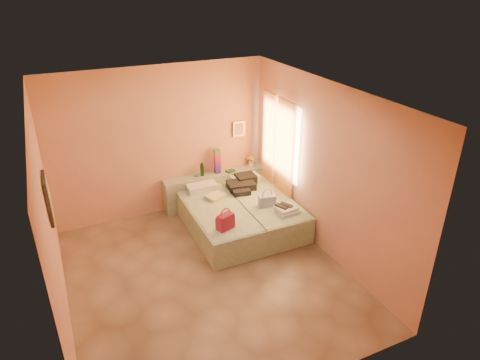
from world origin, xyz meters
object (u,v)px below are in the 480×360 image
object	(u,v)px
bed_right	(263,210)
water_bottle	(202,170)
bed_left	(218,221)
green_book	(230,171)
towel_stack	(288,210)
headboard_ledge	(215,188)
blue_handbag	(267,201)
magenta_handbag	(225,221)
flower_vase	(251,160)

from	to	relation	value
bed_right	water_bottle	bearing A→B (deg)	126.67
bed_left	bed_right	xyz separation A→B (m)	(0.90, 0.00, 0.00)
green_book	towel_stack	size ratio (longest dim) A/B	0.49
headboard_ledge	water_bottle	size ratio (longest dim) A/B	8.15
blue_handbag	bed_right	bearing A→B (deg)	84.02
headboard_ledge	magenta_handbag	size ratio (longest dim) A/B	7.33
water_bottle	towel_stack	world-z (taller)	water_bottle
flower_vase	magenta_handbag	size ratio (longest dim) A/B	0.88
green_book	water_bottle	bearing A→B (deg)	159.54
water_bottle	green_book	world-z (taller)	water_bottle
bed_right	water_bottle	size ratio (longest dim) A/B	7.95
water_bottle	flower_vase	distance (m)	1.08
flower_vase	blue_handbag	xyz separation A→B (m)	(-0.37, -1.37, -0.18)
blue_handbag	towel_stack	size ratio (longest dim) A/B	0.85
green_book	bed_left	bearing A→B (deg)	-138.93
towel_stack	headboard_ledge	bearing A→B (deg)	111.57
flower_vase	bed_left	bearing A→B (deg)	-137.41
flower_vase	blue_handbag	world-z (taller)	flower_vase
bed_left	bed_right	bearing A→B (deg)	0.44
bed_left	green_book	size ratio (longest dim) A/B	11.60
headboard_ledge	green_book	xyz separation A→B (m)	(0.31, -0.05, 0.34)
towel_stack	green_book	bearing A→B (deg)	102.15
towel_stack	flower_vase	bearing A→B (deg)	84.80
bed_right	towel_stack	world-z (taller)	towel_stack
bed_right	magenta_handbag	xyz separation A→B (m)	(-1.03, -0.65, 0.38)
bed_left	green_book	distance (m)	1.28
blue_handbag	towel_stack	bearing A→B (deg)	-51.91
flower_vase	water_bottle	bearing A→B (deg)	-177.83
water_bottle	green_book	size ratio (longest dim) A/B	1.46
blue_handbag	water_bottle	bearing A→B (deg)	126.10
flower_vase	magenta_handbag	xyz separation A→B (m)	(-1.32, -1.75, -0.14)
headboard_ledge	towel_stack	bearing A→B (deg)	-68.43
bed_left	flower_vase	bearing A→B (deg)	43.03
water_bottle	green_book	bearing A→B (deg)	-6.09
bed_left	water_bottle	bearing A→B (deg)	83.81
water_bottle	magenta_handbag	world-z (taller)	water_bottle
towel_stack	bed_right	bearing A→B (deg)	102.49
headboard_ledge	green_book	distance (m)	0.46
magenta_handbag	towel_stack	world-z (taller)	magenta_handbag
blue_handbag	green_book	bearing A→B (deg)	104.50
bed_left	magenta_handbag	distance (m)	0.76
headboard_ledge	water_bottle	distance (m)	0.52
water_bottle	flower_vase	bearing A→B (deg)	2.17
green_book	towel_stack	distance (m)	1.67
water_bottle	towel_stack	bearing A→B (deg)	-61.55
magenta_handbag	towel_stack	size ratio (longest dim) A/B	0.80
headboard_ledge	flower_vase	bearing A→B (deg)	3.54
headboard_ledge	water_bottle	world-z (taller)	water_bottle
headboard_ledge	flower_vase	distance (m)	0.94
water_bottle	magenta_handbag	size ratio (longest dim) A/B	0.90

